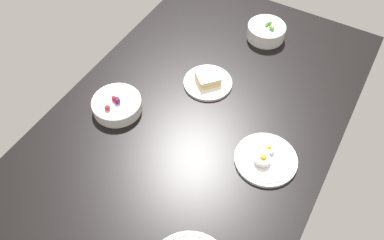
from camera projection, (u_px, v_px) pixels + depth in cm
name	position (u px, v px, depth cm)	size (l,w,h in cm)	color
dining_table	(192.00, 127.00, 131.67)	(150.62, 89.39, 4.00)	black
plate_eggs	(266.00, 159.00, 120.55)	(19.35, 19.35, 4.90)	white
bowl_peas	(266.00, 31.00, 154.23)	(14.86, 14.86, 6.69)	white
plate_sandwich	(208.00, 81.00, 140.18)	(17.28, 17.28, 4.24)	white
bowl_berries	(117.00, 105.00, 132.09)	(16.70, 16.70, 5.95)	white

